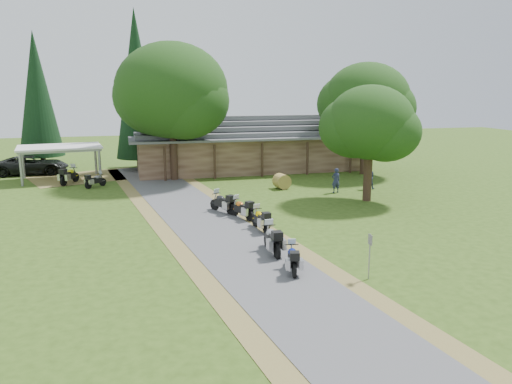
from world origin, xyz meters
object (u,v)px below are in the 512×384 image
object	(u,v)px
car_dark_suv	(32,160)
carport	(61,163)
motorcycle_row_c	(261,218)
motorcycle_row_d	(242,208)
motorcycle_carport_a	(69,175)
motorcycle_row_e	(222,202)
motorcycle_row_b	(272,238)
motorcycle_row_a	(293,257)
hay_bale	(282,181)
motorcycle_carport_b	(95,180)
lodge	(249,142)

from	to	relation	value
car_dark_suv	carport	bearing A→B (deg)	-138.92
motorcycle_row_c	motorcycle_row_d	distance (m)	2.60
motorcycle_row_d	motorcycle_carport_a	xyz separation A→B (m)	(-10.54, 13.51, 0.09)
motorcycle_row_e	motorcycle_row_d	bearing A→B (deg)	178.77
motorcycle_row_b	motorcycle_row_a	bearing A→B (deg)	-175.49
motorcycle_carport_a	hay_bale	size ratio (longest dim) A/B	1.94
motorcycle_row_b	motorcycle_row_c	world-z (taller)	motorcycle_row_b
carport	motorcycle_row_c	bearing A→B (deg)	-64.98
carport	motorcycle_row_c	size ratio (longest dim) A/B	3.37
car_dark_suv	motorcycle_carport_b	xyz separation A→B (m)	(5.53, -7.29, -0.65)
motorcycle_row_a	hay_bale	size ratio (longest dim) A/B	1.61
motorcycle_row_d	motorcycle_carport_a	distance (m)	17.14
lodge	hay_bale	world-z (taller)	lodge
motorcycle_carport_b	motorcycle_row_a	bearing A→B (deg)	-109.19
motorcycle_row_c	motorcycle_carport_a	bearing A→B (deg)	26.77
motorcycle_row_e	hay_bale	bearing A→B (deg)	-70.63
car_dark_suv	motorcycle_row_a	distance (m)	31.02
motorcycle_row_b	motorcycle_row_e	world-z (taller)	motorcycle_row_b
motorcycle_row_b	hay_bale	xyz separation A→B (m)	(4.84, 13.82, -0.15)
motorcycle_row_e	hay_bale	distance (m)	8.18
motorcycle_row_a	motorcycle_row_d	world-z (taller)	motorcycle_row_d
motorcycle_carport_b	hay_bale	world-z (taller)	motorcycle_carport_b
car_dark_suv	motorcycle_carport_b	size ratio (longest dim) A/B	3.79
car_dark_suv	hay_bale	bearing A→B (deg)	-119.26
motorcycle_row_d	carport	bearing A→B (deg)	12.19
lodge	motorcycle_row_d	distance (m)	18.04
motorcycle_row_b	motorcycle_carport_b	distance (m)	19.78
motorcycle_row_d	car_dark_suv	bearing A→B (deg)	12.80
lodge	motorcycle_row_b	size ratio (longest dim) A/B	10.42
motorcycle_row_b	motorcycle_carport_a	size ratio (longest dim) A/B	0.96
motorcycle_row_a	hay_bale	xyz separation A→B (m)	(4.68, 16.25, -0.06)
carport	hay_bale	bearing A→B (deg)	-34.30
motorcycle_carport_b	hay_bale	distance (m)	13.93
car_dark_suv	motorcycle_row_b	size ratio (longest dim) A/B	3.10
motorcycle_row_c	motorcycle_row_d	xyz separation A→B (m)	(-0.42, 2.57, -0.00)
motorcycle_row_a	motorcycle_row_d	xyz separation A→B (m)	(-0.11, 8.66, 0.03)
motorcycle_row_c	motorcycle_row_a	bearing A→B (deg)	169.65
motorcycle_carport_b	car_dark_suv	bearing A→B (deg)	84.88
motorcycle_row_a	motorcycle_row_b	distance (m)	2.44
motorcycle_carport_b	motorcycle_row_d	bearing A→B (deg)	-96.00
motorcycle_row_c	carport	bearing A→B (deg)	25.40
lodge	motorcycle_row_d	world-z (taller)	lodge
car_dark_suv	motorcycle_row_e	world-z (taller)	car_dark_suv
motorcycle_row_b	motorcycle_row_d	xyz separation A→B (m)	(0.04, 6.23, -0.06)
motorcycle_row_e	motorcycle_carport_b	size ratio (longest dim) A/B	1.17
lodge	motorcycle_row_e	world-z (taller)	lodge
car_dark_suv	hay_bale	xyz separation A→B (m)	(18.86, -11.33, -0.67)
motorcycle_row_e	motorcycle_carport_b	xyz separation A→B (m)	(-7.73, 10.00, -0.10)
motorcycle_carport_a	motorcycle_carport_b	size ratio (longest dim) A/B	1.27
motorcycle_row_a	hay_bale	world-z (taller)	motorcycle_row_a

